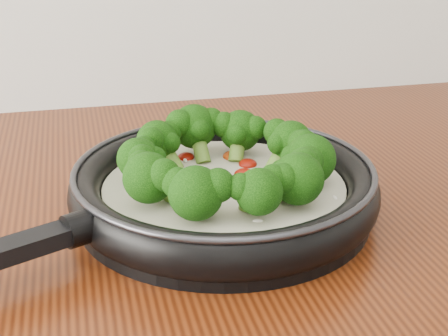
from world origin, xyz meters
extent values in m
cylinder|color=black|center=(0.01, 1.09, 0.91)|extent=(0.40, 0.40, 0.01)
torus|color=black|center=(0.01, 1.09, 0.93)|extent=(0.42, 0.42, 0.03)
torus|color=#2D2D33|center=(0.01, 1.09, 0.95)|extent=(0.40, 0.40, 0.01)
cylinder|color=black|center=(-0.13, 1.02, 0.93)|extent=(0.04, 0.04, 0.03)
cylinder|color=beige|center=(0.01, 1.09, 0.92)|extent=(0.33, 0.33, 0.02)
ellipsoid|color=maroon|center=(-0.05, 1.10, 0.93)|extent=(0.02, 0.02, 0.01)
ellipsoid|color=maroon|center=(0.01, 1.11, 0.93)|extent=(0.02, 0.02, 0.01)
ellipsoid|color=#B4380B|center=(0.07, 1.05, 0.93)|extent=(0.03, 0.03, 0.01)
ellipsoid|color=maroon|center=(0.07, 1.06, 0.93)|extent=(0.03, 0.03, 0.01)
ellipsoid|color=maroon|center=(0.00, 1.07, 0.93)|extent=(0.03, 0.03, 0.01)
ellipsoid|color=#B4380B|center=(-0.04, 1.10, 0.93)|extent=(0.02, 0.02, 0.01)
ellipsoid|color=maroon|center=(0.04, 1.07, 0.93)|extent=(0.03, 0.03, 0.01)
ellipsoid|color=maroon|center=(-0.01, 1.17, 0.93)|extent=(0.02, 0.02, 0.01)
ellipsoid|color=#B4380B|center=(0.09, 1.07, 0.93)|extent=(0.02, 0.02, 0.01)
ellipsoid|color=maroon|center=(0.05, 1.04, 0.93)|extent=(0.03, 0.03, 0.01)
ellipsoid|color=maroon|center=(0.09, 1.13, 0.93)|extent=(0.02, 0.02, 0.01)
ellipsoid|color=#B4380B|center=(-0.02, 1.11, 0.93)|extent=(0.03, 0.03, 0.01)
ellipsoid|color=maroon|center=(-0.05, 1.14, 0.93)|extent=(0.02, 0.02, 0.01)
ellipsoid|color=maroon|center=(-0.07, 1.15, 0.93)|extent=(0.02, 0.02, 0.01)
ellipsoid|color=#B4380B|center=(0.04, 1.16, 0.93)|extent=(0.02, 0.02, 0.01)
ellipsoid|color=maroon|center=(0.04, 1.10, 0.93)|extent=(0.03, 0.03, 0.01)
ellipsoid|color=maroon|center=(0.05, 1.13, 0.93)|extent=(0.02, 0.02, 0.01)
ellipsoid|color=#B4380B|center=(0.05, 1.05, 0.93)|extent=(0.02, 0.02, 0.01)
ellipsoid|color=maroon|center=(0.05, 1.09, 0.93)|extent=(0.02, 0.02, 0.01)
ellipsoid|color=white|center=(0.04, 1.05, 0.93)|extent=(0.01, 0.01, 0.00)
ellipsoid|color=white|center=(0.12, 1.09, 0.93)|extent=(0.00, 0.01, 0.00)
ellipsoid|color=white|center=(0.01, 1.06, 0.93)|extent=(0.01, 0.01, 0.00)
ellipsoid|color=white|center=(-0.01, 1.15, 0.93)|extent=(0.00, 0.01, 0.00)
ellipsoid|color=white|center=(0.11, 1.03, 0.93)|extent=(0.00, 0.01, 0.00)
ellipsoid|color=white|center=(0.02, 1.08, 0.93)|extent=(0.01, 0.00, 0.00)
ellipsoid|color=white|center=(0.00, 1.09, 0.93)|extent=(0.01, 0.00, 0.00)
ellipsoid|color=white|center=(0.02, 1.00, 0.93)|extent=(0.01, 0.01, 0.00)
ellipsoid|color=white|center=(-0.03, 1.13, 0.93)|extent=(0.01, 0.01, 0.00)
ellipsoid|color=white|center=(-0.05, 1.18, 0.93)|extent=(0.01, 0.01, 0.00)
ellipsoid|color=white|center=(0.01, 1.08, 0.93)|extent=(0.01, 0.01, 0.00)
ellipsoid|color=white|center=(-0.03, 1.05, 0.93)|extent=(0.01, 0.01, 0.00)
ellipsoid|color=white|center=(0.07, 1.06, 0.93)|extent=(0.01, 0.01, 0.00)
ellipsoid|color=white|center=(-0.08, 1.14, 0.93)|extent=(0.01, 0.01, 0.00)
ellipsoid|color=white|center=(-0.08, 1.13, 0.93)|extent=(0.01, 0.01, 0.00)
ellipsoid|color=white|center=(0.04, 1.03, 0.93)|extent=(0.01, 0.01, 0.00)
ellipsoid|color=white|center=(0.05, 1.17, 0.93)|extent=(0.01, 0.00, 0.00)
ellipsoid|color=white|center=(0.11, 1.11, 0.93)|extent=(0.01, 0.01, 0.00)
ellipsoid|color=white|center=(0.00, 1.12, 0.93)|extent=(0.01, 0.01, 0.00)
ellipsoid|color=white|center=(0.10, 1.05, 0.93)|extent=(0.00, 0.01, 0.00)
ellipsoid|color=white|center=(0.10, 1.07, 0.93)|extent=(0.01, 0.01, 0.00)
cylinder|color=olive|center=(0.08, 1.11, 0.94)|extent=(0.03, 0.03, 0.03)
sphere|color=black|center=(0.09, 1.12, 0.96)|extent=(0.06, 0.06, 0.05)
sphere|color=black|center=(0.08, 1.13, 0.97)|extent=(0.04, 0.04, 0.03)
sphere|color=black|center=(0.10, 1.10, 0.97)|extent=(0.04, 0.04, 0.03)
sphere|color=black|center=(0.08, 1.11, 0.96)|extent=(0.03, 0.03, 0.02)
cylinder|color=olive|center=(0.04, 1.15, 0.94)|extent=(0.03, 0.04, 0.03)
sphere|color=black|center=(0.05, 1.17, 0.96)|extent=(0.06, 0.06, 0.05)
sphere|color=black|center=(0.03, 1.17, 0.97)|extent=(0.04, 0.04, 0.03)
sphere|color=black|center=(0.07, 1.15, 0.97)|extent=(0.04, 0.04, 0.03)
sphere|color=black|center=(0.04, 1.15, 0.96)|extent=(0.03, 0.03, 0.02)
cylinder|color=olive|center=(0.00, 1.16, 0.95)|extent=(0.02, 0.04, 0.04)
sphere|color=black|center=(0.00, 1.18, 0.97)|extent=(0.07, 0.07, 0.05)
sphere|color=black|center=(-0.02, 1.17, 0.97)|extent=(0.04, 0.04, 0.03)
sphere|color=black|center=(0.02, 1.18, 0.97)|extent=(0.04, 0.04, 0.03)
sphere|color=black|center=(0.00, 1.16, 0.97)|extent=(0.03, 0.03, 0.03)
cylinder|color=olive|center=(-0.03, 1.14, 0.94)|extent=(0.03, 0.03, 0.03)
sphere|color=black|center=(-0.04, 1.15, 0.96)|extent=(0.06, 0.06, 0.05)
sphere|color=black|center=(-0.05, 1.14, 0.97)|extent=(0.04, 0.04, 0.03)
sphere|color=black|center=(-0.03, 1.16, 0.97)|extent=(0.03, 0.03, 0.03)
sphere|color=black|center=(-0.03, 1.14, 0.96)|extent=(0.03, 0.03, 0.02)
cylinder|color=olive|center=(-0.05, 1.10, 0.94)|extent=(0.03, 0.02, 0.03)
sphere|color=black|center=(-0.07, 1.11, 0.96)|extent=(0.06, 0.06, 0.04)
sphere|color=black|center=(-0.07, 1.09, 0.97)|extent=(0.04, 0.04, 0.03)
sphere|color=black|center=(-0.06, 1.12, 0.97)|extent=(0.03, 0.03, 0.03)
sphere|color=black|center=(-0.05, 1.10, 0.96)|extent=(0.03, 0.03, 0.02)
cylinder|color=olive|center=(-0.05, 1.06, 0.95)|extent=(0.04, 0.03, 0.04)
sphere|color=black|center=(-0.07, 1.05, 0.96)|extent=(0.06, 0.06, 0.05)
sphere|color=black|center=(-0.05, 1.04, 0.97)|extent=(0.04, 0.04, 0.03)
sphere|color=black|center=(-0.07, 1.07, 0.97)|extent=(0.04, 0.04, 0.03)
sphere|color=black|center=(-0.05, 1.06, 0.96)|extent=(0.03, 0.03, 0.02)
cylinder|color=olive|center=(-0.02, 1.03, 0.94)|extent=(0.03, 0.04, 0.03)
sphere|color=black|center=(-0.03, 1.01, 0.96)|extent=(0.07, 0.07, 0.05)
sphere|color=black|center=(-0.01, 1.01, 0.97)|extent=(0.04, 0.04, 0.03)
sphere|color=black|center=(-0.04, 1.03, 0.97)|extent=(0.04, 0.04, 0.03)
sphere|color=black|center=(-0.02, 1.03, 0.96)|extent=(0.03, 0.03, 0.02)
cylinder|color=olive|center=(0.02, 1.02, 0.95)|extent=(0.02, 0.03, 0.03)
sphere|color=black|center=(0.03, 1.00, 0.96)|extent=(0.06, 0.06, 0.04)
sphere|color=black|center=(0.04, 1.01, 0.97)|extent=(0.04, 0.04, 0.03)
sphere|color=black|center=(0.01, 1.00, 0.97)|extent=(0.03, 0.03, 0.03)
sphere|color=black|center=(0.02, 1.02, 0.96)|extent=(0.03, 0.03, 0.02)
cylinder|color=olive|center=(0.06, 1.03, 0.95)|extent=(0.03, 0.04, 0.04)
sphere|color=black|center=(0.07, 1.02, 0.96)|extent=(0.07, 0.07, 0.05)
sphere|color=black|center=(0.08, 1.04, 0.97)|extent=(0.04, 0.04, 0.03)
sphere|color=black|center=(0.05, 1.01, 0.97)|extent=(0.04, 0.04, 0.03)
sphere|color=black|center=(0.06, 1.03, 0.96)|extent=(0.03, 0.03, 0.02)
cylinder|color=olive|center=(0.08, 1.07, 0.94)|extent=(0.04, 0.02, 0.03)
sphere|color=black|center=(0.10, 1.06, 0.96)|extent=(0.07, 0.07, 0.05)
sphere|color=black|center=(0.10, 1.08, 0.97)|extent=(0.04, 0.04, 0.03)
sphere|color=black|center=(0.09, 1.05, 0.97)|extent=(0.04, 0.04, 0.03)
sphere|color=black|center=(0.08, 1.07, 0.96)|extent=(0.03, 0.03, 0.03)
camera|label=1|loc=(-0.12, 0.51, 1.20)|focal=51.45mm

